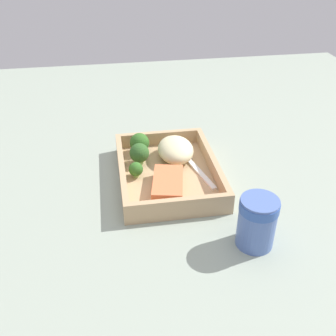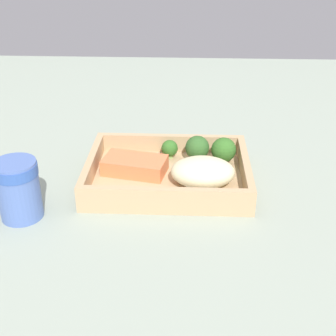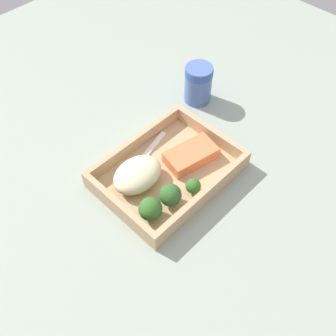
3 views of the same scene
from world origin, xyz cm
name	(u,v)px [view 3 (image 3 of 3)]	position (x,y,z in cm)	size (l,w,h in cm)	color
ground_plane	(168,179)	(0.00, 0.00, -1.00)	(160.00, 160.00, 2.00)	#909D8D
takeout_tray	(168,174)	(0.00, 0.00, 0.60)	(27.75, 20.73, 1.20)	tan
tray_rim	(168,168)	(0.00, 0.00, 2.82)	(27.75, 20.73, 3.24)	tan
salmon_fillet	(191,155)	(-5.86, 0.97, 2.56)	(10.78, 5.93, 2.73)	#EF7647
mashed_potatoes	(137,175)	(5.90, -2.69, 3.55)	(10.69, 7.97, 4.71)	beige
broccoli_floret_1	(170,195)	(5.07, 5.58, 3.89)	(4.36, 4.36, 4.97)	#7FA659
broccoli_floret_2	(192,187)	(0.42, 6.87, 3.07)	(3.04, 3.04, 3.46)	#84AB60
broccoli_floret_3	(150,209)	(9.80, 5.05, 3.82)	(4.49, 4.49, 4.95)	#7B9D5B
fork	(142,159)	(1.43, -6.22, 1.42)	(15.72, 5.47, 0.44)	white
paper_cup	(198,82)	(-22.04, -11.54, 5.27)	(6.63, 6.63, 9.43)	#4E6AAF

